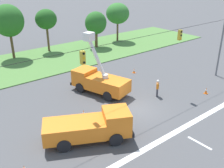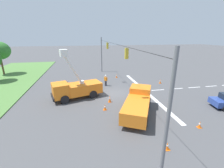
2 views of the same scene
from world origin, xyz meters
TOP-DOWN VIEW (x-y plane):
  - ground_plane at (0.00, 0.00)m, footprint 200.00×200.00m
  - lane_markings at (0.00, -6.03)m, footprint 17.60×15.25m
  - signal_gantry at (-0.04, -0.00)m, footprint 26.20×0.33m
  - utility_truck_bucket_lift at (-0.63, 4.98)m, footprint 3.94×6.49m
  - utility_truck_support_near at (-5.91, -1.23)m, footprint 6.72×4.94m
  - road_worker at (3.32, 0.62)m, footprint 0.51×0.47m
  - traffic_cone_foreground_left at (-2.70, 1.06)m, footprint 0.36×0.36m
  - traffic_cone_foreground_right at (5.96, 6.73)m, footprint 0.36×0.36m
  - traffic_cone_mid_left at (-11.13, -1.49)m, footprint 0.36×0.36m
  - traffic_cone_mid_right at (7.67, -2.09)m, footprint 0.36×0.36m
  - traffic_cone_near_bucket at (2.91, -8.43)m, footprint 0.36×0.36m
  - traffic_cone_lane_edge_a at (-9.28, -5.63)m, footprint 0.36×0.36m
  - traffic_cone_lane_edge_b at (-4.54, 1.91)m, footprint 0.36×0.36m

SIDE VIEW (x-z plane):
  - ground_plane at x=0.00m, z-range 0.00..0.00m
  - lane_markings at x=0.00m, z-range 0.00..0.01m
  - traffic_cone_foreground_right at x=5.96m, z-range -0.02..0.57m
  - traffic_cone_mid_left at x=-11.13m, z-range -0.02..0.59m
  - traffic_cone_lane_edge_a at x=-9.28m, z-range -0.01..0.61m
  - traffic_cone_lane_edge_b at x=-4.54m, z-range -0.01..0.63m
  - traffic_cone_mid_right at x=7.67m, z-range -0.01..0.66m
  - traffic_cone_near_bucket at x=2.91m, z-range -0.01..0.69m
  - traffic_cone_foreground_left at x=-2.70m, z-range 0.00..0.81m
  - road_worker at x=3.32m, z-range 0.11..1.88m
  - utility_truck_support_near at x=-5.91m, z-range 0.03..2.29m
  - utility_truck_bucket_lift at x=-0.63m, z-range -1.71..4.37m
  - signal_gantry at x=-0.04m, z-range 0.65..7.85m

